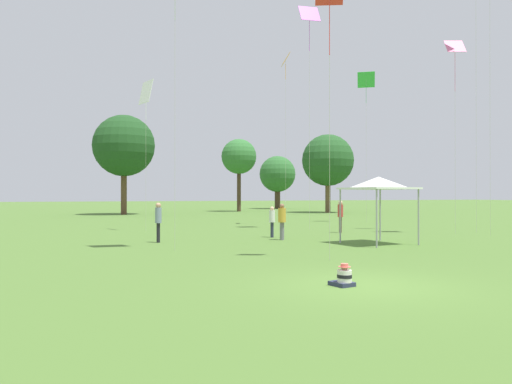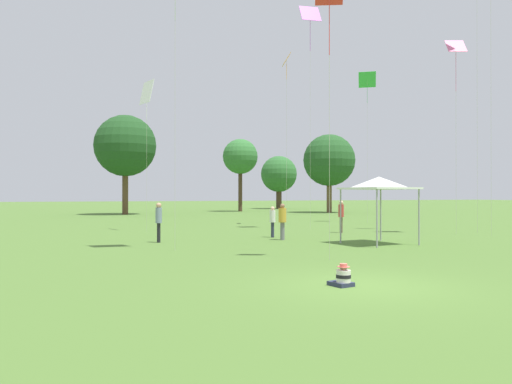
{
  "view_description": "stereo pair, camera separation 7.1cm",
  "coord_description": "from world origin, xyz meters",
  "px_view_note": "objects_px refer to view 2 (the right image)",
  "views": [
    {
      "loc": [
        -6.7,
        -10.3,
        2.2
      ],
      "look_at": [
        -0.17,
        7.17,
        2.29
      ],
      "focal_mm": 35.0,
      "sensor_mm": 36.0,
      "label": 1
    },
    {
      "loc": [
        -6.63,
        -10.33,
        2.2
      ],
      "look_at": [
        -0.17,
        7.17,
        2.29
      ],
      "focal_mm": 35.0,
      "sensor_mm": 36.0,
      "label": 2
    }
  ],
  "objects_px": {
    "canopy_tent": "(379,183)",
    "distant_tree_3": "(279,174)",
    "person_standing_3": "(341,213)",
    "kite_2": "(310,19)",
    "kite_6": "(329,0)",
    "person_standing_0": "(273,219)",
    "kite_8": "(367,82)",
    "distant_tree_0": "(240,157)",
    "kite_1": "(456,52)",
    "person_standing_1": "(159,218)",
    "distant_tree_1": "(329,160)",
    "kite_5": "(287,65)",
    "kite_7": "(147,94)",
    "distant_tree_2": "(125,146)",
    "person_standing_2": "(282,218)",
    "seated_toddler": "(343,277)"
  },
  "relations": [
    {
      "from": "distant_tree_0",
      "to": "distant_tree_2",
      "type": "bearing_deg",
      "value": -161.48
    },
    {
      "from": "kite_2",
      "to": "kite_6",
      "type": "height_order",
      "value": "kite_2"
    },
    {
      "from": "kite_5",
      "to": "distant_tree_2",
      "type": "xyz_separation_m",
      "value": [
        -8.91,
        23.15,
        -3.95
      ]
    },
    {
      "from": "person_standing_1",
      "to": "kite_8",
      "type": "relative_size",
      "value": 0.16
    },
    {
      "from": "person_standing_0",
      "to": "kite_8",
      "type": "relative_size",
      "value": 0.14
    },
    {
      "from": "kite_6",
      "to": "person_standing_0",
      "type": "bearing_deg",
      "value": -30.84
    },
    {
      "from": "person_standing_1",
      "to": "kite_5",
      "type": "bearing_deg",
      "value": 59.82
    },
    {
      "from": "seated_toddler",
      "to": "distant_tree_3",
      "type": "xyz_separation_m",
      "value": [
        23.45,
        59.36,
        5.02
      ]
    },
    {
      "from": "canopy_tent",
      "to": "distant_tree_1",
      "type": "bearing_deg",
      "value": 64.63
    },
    {
      "from": "kite_5",
      "to": "distant_tree_0",
      "type": "xyz_separation_m",
      "value": [
        5.92,
        28.12,
        -4.41
      ]
    },
    {
      "from": "person_standing_0",
      "to": "kite_6",
      "type": "bearing_deg",
      "value": 31.89
    },
    {
      "from": "person_standing_2",
      "to": "canopy_tent",
      "type": "bearing_deg",
      "value": -139.94
    },
    {
      "from": "kite_2",
      "to": "kite_5",
      "type": "height_order",
      "value": "kite_2"
    },
    {
      "from": "canopy_tent",
      "to": "kite_8",
      "type": "xyz_separation_m",
      "value": [
        8.85,
        14.6,
        8.24
      ]
    },
    {
      "from": "person_standing_2",
      "to": "distant_tree_1",
      "type": "distance_m",
      "value": 37.01
    },
    {
      "from": "distant_tree_3",
      "to": "distant_tree_2",
      "type": "bearing_deg",
      "value": -149.56
    },
    {
      "from": "kite_5",
      "to": "distant_tree_2",
      "type": "height_order",
      "value": "kite_5"
    },
    {
      "from": "person_standing_1",
      "to": "distant_tree_1",
      "type": "distance_m",
      "value": 39.75
    },
    {
      "from": "person_standing_3",
      "to": "canopy_tent",
      "type": "distance_m",
      "value": 6.67
    },
    {
      "from": "kite_1",
      "to": "kite_5",
      "type": "xyz_separation_m",
      "value": [
        -5.57,
        10.54,
        1.33
      ]
    },
    {
      "from": "kite_1",
      "to": "distant_tree_0",
      "type": "relative_size",
      "value": 1.16
    },
    {
      "from": "person_standing_3",
      "to": "distant_tree_3",
      "type": "bearing_deg",
      "value": -178.25
    },
    {
      "from": "person_standing_0",
      "to": "distant_tree_0",
      "type": "xyz_separation_m",
      "value": [
        10.66,
        37.08,
        6.04
      ]
    },
    {
      "from": "kite_5",
      "to": "distant_tree_2",
      "type": "bearing_deg",
      "value": -98.21
    },
    {
      "from": "kite_8",
      "to": "kite_2",
      "type": "bearing_deg",
      "value": 112.75
    },
    {
      "from": "person_standing_1",
      "to": "person_standing_2",
      "type": "distance_m",
      "value": 5.85
    },
    {
      "from": "kite_1",
      "to": "kite_5",
      "type": "bearing_deg",
      "value": -176.24
    },
    {
      "from": "kite_7",
      "to": "distant_tree_3",
      "type": "xyz_separation_m",
      "value": [
        25.32,
        39.52,
        -3.0
      ]
    },
    {
      "from": "canopy_tent",
      "to": "kite_5",
      "type": "height_order",
      "value": "kite_5"
    },
    {
      "from": "kite_7",
      "to": "distant_tree_0",
      "type": "xyz_separation_m",
      "value": [
        16.06,
        30.33,
        -1.24
      ]
    },
    {
      "from": "distant_tree_0",
      "to": "person_standing_2",
      "type": "bearing_deg",
      "value": -105.58
    },
    {
      "from": "person_standing_1",
      "to": "distant_tree_2",
      "type": "distance_m",
      "value": 33.48
    },
    {
      "from": "kite_6",
      "to": "distant_tree_2",
      "type": "height_order",
      "value": "distant_tree_2"
    },
    {
      "from": "kite_2",
      "to": "distant_tree_3",
      "type": "xyz_separation_m",
      "value": [
        15.52,
        41.73,
        -7.96
      ]
    },
    {
      "from": "person_standing_0",
      "to": "kite_6",
      "type": "xyz_separation_m",
      "value": [
        -1.56,
        -8.83,
        7.74
      ]
    },
    {
      "from": "person_standing_2",
      "to": "kite_5",
      "type": "height_order",
      "value": "kite_5"
    },
    {
      "from": "canopy_tent",
      "to": "distant_tree_3",
      "type": "xyz_separation_m",
      "value": [
        16.78,
        51.04,
        2.56
      ]
    },
    {
      "from": "seated_toddler",
      "to": "distant_tree_2",
      "type": "height_order",
      "value": "distant_tree_2"
    },
    {
      "from": "person_standing_0",
      "to": "kite_2",
      "type": "distance_m",
      "value": 13.78
    },
    {
      "from": "person_standing_3",
      "to": "distant_tree_0",
      "type": "relative_size",
      "value": 0.2
    },
    {
      "from": "kite_8",
      "to": "distant_tree_0",
      "type": "bearing_deg",
      "value": -9.37
    },
    {
      "from": "person_standing_0",
      "to": "distant_tree_2",
      "type": "bearing_deg",
      "value": -130.7
    },
    {
      "from": "person_standing_2",
      "to": "seated_toddler",
      "type": "bearing_deg",
      "value": 158.84
    },
    {
      "from": "kite_5",
      "to": "canopy_tent",
      "type": "bearing_deg",
      "value": 54.09
    },
    {
      "from": "kite_6",
      "to": "kite_2",
      "type": "bearing_deg",
      "value": -44.86
    },
    {
      "from": "person_standing_0",
      "to": "person_standing_1",
      "type": "height_order",
      "value": "person_standing_1"
    },
    {
      "from": "seated_toddler",
      "to": "person_standing_3",
      "type": "distance_m",
      "value": 16.83
    },
    {
      "from": "person_standing_3",
      "to": "kite_2",
      "type": "distance_m",
      "value": 12.46
    },
    {
      "from": "seated_toddler",
      "to": "kite_7",
      "type": "height_order",
      "value": "kite_7"
    },
    {
      "from": "person_standing_0",
      "to": "distant_tree_1",
      "type": "height_order",
      "value": "distant_tree_1"
    }
  ]
}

